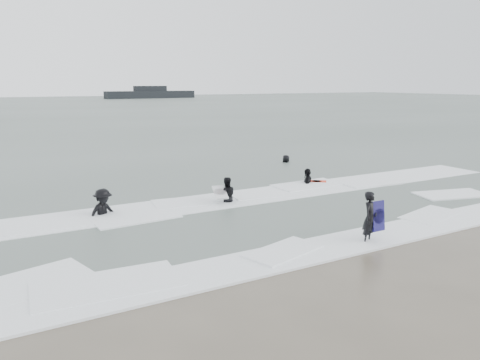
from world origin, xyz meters
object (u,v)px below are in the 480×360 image
surfer_centre (368,242)px  surfer_right_far (286,163)px  vessel_horizon (150,94)px  surfer_breaker (104,216)px  surfer_wading (227,203)px  surfer_right_near (307,185)px

surfer_centre → surfer_right_far: (6.02, 13.53, 0.00)m
surfer_right_far → vessel_horizon: vessel_horizon is taller
surfer_right_far → vessel_horizon: (29.34, 117.34, 1.38)m
surfer_centre → surfer_right_far: 14.81m
surfer_centre → surfer_breaker: surfer_breaker is taller
surfer_wading → surfer_centre: bearing=122.7°
surfer_breaker → vessel_horizon: bearing=47.9°
surfer_breaker → surfer_wading: bearing=-28.4°
vessel_horizon → surfer_wading: bearing=-106.6°
surfer_breaker → surfer_right_far: surfer_breaker is taller
surfer_breaker → vessel_horizon: 130.83m
surfer_centre → surfer_wading: surfer_centre is taller
surfer_right_far → vessel_horizon: size_ratio=0.06×
surfer_wading → vessel_horizon: bearing=-88.5°
surfer_centre → surfer_right_far: bearing=40.7°
surfer_right_near → surfer_right_far: size_ratio=1.19×
surfer_right_far → surfer_breaker: bearing=-14.4°
surfer_right_far → surfer_centre: bearing=24.4°
surfer_right_near → surfer_right_far: (2.59, 5.70, 0.00)m
surfer_breaker → surfer_right_near: bearing=-18.6°
surfer_wading → surfer_breaker: size_ratio=0.86×
surfer_wading → surfer_right_far: size_ratio=1.00×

